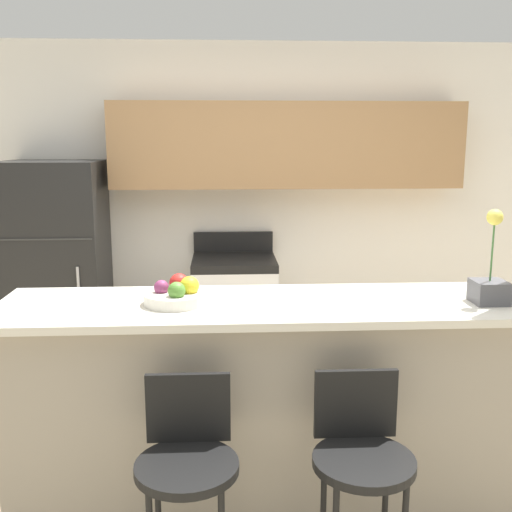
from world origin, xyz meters
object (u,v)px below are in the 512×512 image
at_px(bar_stool_right, 361,459).
at_px(bar_stool_left, 188,464).
at_px(refrigerator, 57,271).
at_px(fruit_bowl, 177,294).
at_px(trash_bin, 134,359).
at_px(stove_range, 234,314).
at_px(orchid_vase, 490,281).

bearing_deg(bar_stool_right, bar_stool_left, 180.00).
height_order(refrigerator, fruit_bowl, refrigerator).
xyz_separation_m(refrigerator, bar_stool_left, (1.11, -2.42, -0.21)).
relative_size(refrigerator, bar_stool_left, 1.78).
xyz_separation_m(refrigerator, trash_bin, (0.58, -0.20, -0.64)).
height_order(stove_range, bar_stool_left, stove_range).
height_order(bar_stool_right, trash_bin, bar_stool_right).
height_order(stove_range, fruit_bowl, fruit_bowl).
relative_size(bar_stool_left, orchid_vase, 2.21).
height_order(bar_stool_left, bar_stool_right, same).
relative_size(refrigerator, stove_range, 1.54).
bearing_deg(bar_stool_left, bar_stool_right, 0.00).
xyz_separation_m(stove_range, bar_stool_right, (0.44, -2.44, 0.15)).
bearing_deg(trash_bin, bar_stool_right, -61.73).
bearing_deg(trash_bin, fruit_bowl, -74.56).
distance_m(bar_stool_right, orchid_vase, 0.99).
height_order(bar_stool_left, fruit_bowl, fruit_bowl).
distance_m(bar_stool_left, trash_bin, 2.32).
bearing_deg(fruit_bowl, refrigerator, 118.83).
bearing_deg(refrigerator, trash_bin, -19.34).
height_order(refrigerator, stove_range, refrigerator).
bearing_deg(trash_bin, refrigerator, 160.66).
distance_m(stove_range, orchid_vase, 2.38).
xyz_separation_m(stove_range, bar_stool_left, (-0.22, -2.44, 0.15)).
distance_m(bar_stool_right, fruit_bowl, 1.03).
bearing_deg(orchid_vase, fruit_bowl, 177.16).
bearing_deg(stove_range, bar_stool_left, -95.23).
xyz_separation_m(refrigerator, stove_range, (1.34, 0.02, -0.36)).
distance_m(refrigerator, trash_bin, 0.88).
bearing_deg(refrigerator, bar_stool_right, -53.83).
bearing_deg(fruit_bowl, trash_bin, 105.44).
xyz_separation_m(stove_range, fruit_bowl, (-0.29, -1.92, 0.68)).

